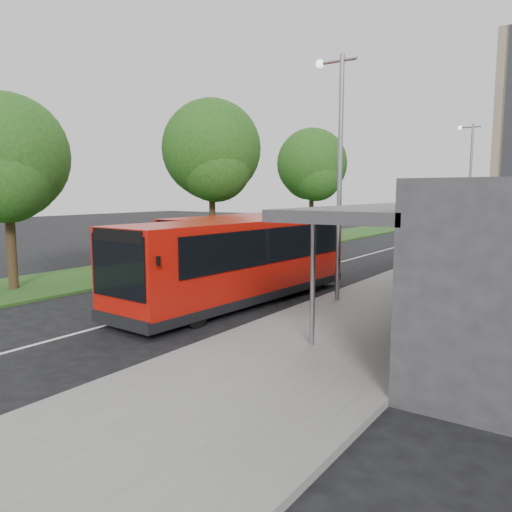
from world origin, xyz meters
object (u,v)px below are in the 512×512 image
(car_near, at_px, (478,225))
(bus_main, at_px, (240,261))
(litter_bin, at_px, (430,260))
(tree_mid, at_px, (212,156))
(lamp_post_near, at_px, (338,163))
(car_far, at_px, (460,221))
(bus_second, at_px, (247,244))
(tree_near, at_px, (7,164))
(bollard, at_px, (460,245))
(lamp_post_far, at_px, (469,177))
(tree_far, at_px, (312,168))

(car_near, bearing_deg, bus_main, -101.12)
(litter_bin, bearing_deg, tree_mid, -172.03)
(lamp_post_near, distance_m, car_far, 41.83)
(bus_main, relative_size, bus_second, 1.04)
(tree_near, bearing_deg, bus_main, 20.67)
(tree_mid, relative_size, car_far, 2.45)
(bollard, xyz_separation_m, car_near, (-3.03, 21.24, -0.13))
(car_far, bearing_deg, bus_main, -90.35)
(lamp_post_near, relative_size, litter_bin, 9.84)
(litter_bin, relative_size, bollard, 0.81)
(lamp_post_far, distance_m, bus_main, 22.18)
(litter_bin, height_order, car_near, car_near)
(bollard, bearing_deg, litter_bin, -88.68)
(tree_near, xyz_separation_m, tree_mid, (-0.00, 12.00, 1.01))
(tree_mid, distance_m, bus_main, 12.95)
(bus_main, bearing_deg, tree_near, -156.24)
(car_near, bearing_deg, tree_near, -112.46)
(bus_main, relative_size, litter_bin, 12.51)
(tree_far, distance_m, car_far, 23.63)
(bollard, bearing_deg, tree_mid, -143.89)
(lamp_post_near, bearing_deg, bollard, 87.71)
(tree_near, bearing_deg, car_far, 82.46)
(tree_mid, distance_m, tree_far, 12.00)
(tree_mid, bearing_deg, lamp_post_far, 49.32)
(litter_bin, xyz_separation_m, car_near, (-3.19, 28.14, -0.04))
(tree_far, xyz_separation_m, lamp_post_far, (11.13, 0.95, -0.83))
(lamp_post_near, bearing_deg, litter_bin, 84.85)
(lamp_post_near, distance_m, bus_second, 7.48)
(lamp_post_near, bearing_deg, tree_mid, 147.64)
(tree_mid, distance_m, bus_second, 7.86)
(litter_bin, bearing_deg, bus_main, -108.42)
(lamp_post_near, height_order, litter_bin, lamp_post_near)
(bus_second, bearing_deg, bus_main, -58.90)
(lamp_post_near, distance_m, bus_main, 4.59)
(lamp_post_near, relative_size, lamp_post_far, 1.00)
(car_near, bearing_deg, lamp_post_near, -96.94)
(tree_mid, bearing_deg, bollard, 36.11)
(tree_mid, relative_size, car_near, 2.93)
(bus_main, xyz_separation_m, bus_second, (-3.22, 4.91, -0.06))
(tree_mid, distance_m, bollard, 15.43)
(lamp_post_far, xyz_separation_m, bus_main, (-2.71, -21.77, -3.26))
(tree_far, relative_size, bollard, 8.56)
(bus_main, relative_size, car_far, 2.77)
(tree_far, distance_m, bollard, 13.19)
(tree_near, relative_size, bus_second, 0.76)
(lamp_post_near, xyz_separation_m, car_far, (-5.00, 41.33, -4.11))
(lamp_post_far, bearing_deg, tree_near, -114.04)
(lamp_post_far, bearing_deg, litter_bin, -86.02)
(tree_near, relative_size, lamp_post_far, 0.93)
(lamp_post_near, bearing_deg, bus_second, 152.12)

